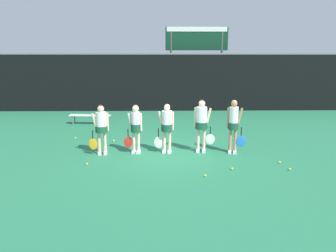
% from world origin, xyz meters
% --- Properties ---
extents(ground_plane, '(140.00, 140.00, 0.00)m').
position_xyz_m(ground_plane, '(0.00, 0.00, 0.00)').
color(ground_plane, '#26724C').
extents(fence_windscreen, '(60.00, 0.08, 3.34)m').
position_xyz_m(fence_windscreen, '(0.00, 8.55, 1.68)').
color(fence_windscreen, black).
rests_on(fence_windscreen, ground_plane).
extents(scoreboard, '(3.78, 0.15, 4.88)m').
position_xyz_m(scoreboard, '(1.95, 9.79, 3.81)').
color(scoreboard, '#515156').
rests_on(scoreboard, ground_plane).
extents(bench_courtside, '(1.98, 0.54, 0.45)m').
position_xyz_m(bench_courtside, '(-3.58, 4.74, 0.39)').
color(bench_courtside, silver).
rests_on(bench_courtside, ground_plane).
extents(player_0, '(0.66, 0.40, 1.65)m').
position_xyz_m(player_0, '(-2.16, -0.10, 0.98)').
color(player_0, beige).
rests_on(player_0, ground_plane).
extents(player_1, '(0.62, 0.34, 1.63)m').
position_xyz_m(player_1, '(-1.04, 0.01, 0.96)').
color(player_1, beige).
rests_on(player_1, ground_plane).
extents(player_2, '(0.66, 0.38, 1.65)m').
position_xyz_m(player_2, '(-0.01, 0.02, 0.97)').
color(player_2, beige).
rests_on(player_2, ground_plane).
extents(player_3, '(0.69, 0.41, 1.79)m').
position_xyz_m(player_3, '(1.15, 0.07, 1.07)').
color(player_3, beige).
rests_on(player_3, ground_plane).
extents(player_4, '(0.62, 0.34, 1.79)m').
position_xyz_m(player_4, '(2.19, -0.05, 1.05)').
color(player_4, tan).
rests_on(player_4, ground_plane).
extents(tennis_ball_0, '(0.06, 0.06, 0.06)m').
position_xyz_m(tennis_ball_0, '(2.62, 1.35, 0.03)').
color(tennis_ball_0, '#CCE033').
rests_on(tennis_ball_0, ground_plane).
extents(tennis_ball_1, '(0.07, 0.07, 0.07)m').
position_xyz_m(tennis_ball_1, '(0.99, -2.24, 0.03)').
color(tennis_ball_1, '#CCE033').
rests_on(tennis_ball_1, ground_plane).
extents(tennis_ball_2, '(0.06, 0.06, 0.06)m').
position_xyz_m(tennis_ball_2, '(-3.57, 1.96, 0.03)').
color(tennis_ball_2, '#CCE033').
rests_on(tennis_ball_2, ground_plane).
extents(tennis_ball_3, '(0.07, 0.07, 0.07)m').
position_xyz_m(tennis_ball_3, '(3.40, -1.16, 0.03)').
color(tennis_ball_3, '#CCE033').
rests_on(tennis_ball_3, ground_plane).
extents(tennis_ball_4, '(0.07, 0.07, 0.07)m').
position_xyz_m(tennis_ball_4, '(1.83, -1.72, 0.04)').
color(tennis_ball_4, '#CCE033').
rests_on(tennis_ball_4, ground_plane).
extents(tennis_ball_5, '(0.07, 0.07, 0.07)m').
position_xyz_m(tennis_ball_5, '(3.47, -1.79, 0.04)').
color(tennis_ball_5, '#CCE033').
rests_on(tennis_ball_5, ground_plane).
extents(tennis_ball_6, '(0.07, 0.07, 0.07)m').
position_xyz_m(tennis_ball_6, '(-2.20, 0.46, 0.03)').
color(tennis_ball_6, '#CCE033').
rests_on(tennis_ball_6, ground_plane).
extents(tennis_ball_7, '(0.07, 0.07, 0.07)m').
position_xyz_m(tennis_ball_7, '(2.62, 1.69, 0.04)').
color(tennis_ball_7, '#CCE033').
rests_on(tennis_ball_7, ground_plane).
extents(tennis_ball_8, '(0.07, 0.07, 0.07)m').
position_xyz_m(tennis_ball_8, '(-2.01, 1.50, 0.04)').
color(tennis_ball_8, '#CCE033').
rests_on(tennis_ball_8, ground_plane).
extents(tennis_ball_9, '(0.07, 0.07, 0.07)m').
position_xyz_m(tennis_ball_9, '(-2.43, -1.20, 0.03)').
color(tennis_ball_9, '#CCE033').
rests_on(tennis_ball_9, ground_plane).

